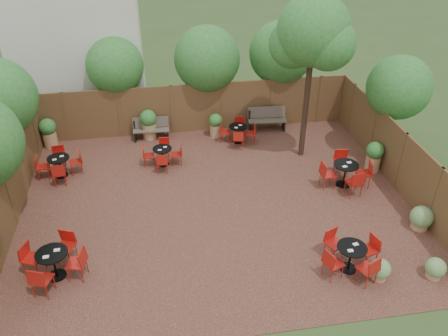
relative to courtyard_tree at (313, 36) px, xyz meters
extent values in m
plane|color=#354F23|center=(-3.53, -2.49, -4.40)|extent=(80.00, 80.00, 0.00)
cube|color=#3B1B18|center=(-3.53, -2.49, -4.39)|extent=(12.00, 10.00, 0.02)
cube|color=brown|center=(-3.53, 2.51, -3.40)|extent=(12.00, 0.08, 2.00)
cube|color=brown|center=(-9.53, -2.49, -3.40)|extent=(0.08, 10.00, 2.00)
cube|color=brown|center=(2.47, -2.49, -3.40)|extent=(0.08, 10.00, 2.00)
cube|color=beige|center=(-8.03, 5.51, -0.40)|extent=(5.00, 4.00, 8.00)
sphere|color=#276922|center=(-6.53, 3.21, -1.75)|extent=(2.16, 2.16, 2.16)
sphere|color=#276922|center=(-3.03, 3.11, -1.63)|extent=(2.55, 2.55, 2.55)
sphere|color=#276922|center=(-0.03, 3.31, -1.63)|extent=(2.55, 2.55, 2.55)
sphere|color=#276922|center=(3.07, -0.49, -1.74)|extent=(2.19, 2.19, 2.19)
cylinder|color=black|center=(0.01, 0.01, -1.97)|extent=(0.25, 0.25, 4.82)
sphere|color=#276922|center=(0.01, 0.01, 0.20)|extent=(2.34, 2.34, 2.34)
sphere|color=#276922|center=(-0.49, 0.41, -0.33)|extent=(1.64, 1.64, 1.64)
sphere|color=#276922|center=(0.41, -0.39, -0.14)|extent=(1.71, 1.71, 1.71)
cube|color=brown|center=(-5.39, 2.06, -3.98)|extent=(1.40, 0.48, 0.05)
cube|color=brown|center=(-5.39, 2.25, -3.73)|extent=(1.39, 0.17, 0.42)
cube|color=black|center=(-6.02, 2.06, -4.19)|extent=(0.08, 0.42, 0.37)
cube|color=black|center=(-4.77, 2.06, -4.19)|extent=(0.08, 0.42, 0.37)
cube|color=brown|center=(-0.79, 2.06, -3.94)|extent=(1.56, 0.59, 0.05)
cube|color=brown|center=(-0.79, 2.27, -3.67)|extent=(1.53, 0.25, 0.46)
cube|color=black|center=(-1.48, 2.06, -4.17)|extent=(0.10, 0.46, 0.41)
cube|color=black|center=(-0.10, 2.06, -4.17)|extent=(0.10, 0.46, 0.41)
cylinder|color=black|center=(-0.52, -5.85, -4.36)|extent=(0.45, 0.45, 0.03)
cylinder|color=black|center=(-0.52, -5.85, -4.00)|extent=(0.05, 0.05, 0.71)
cylinder|color=black|center=(-0.52, -5.85, -3.64)|extent=(0.77, 0.77, 0.03)
cube|color=white|center=(-0.40, -5.77, -3.61)|extent=(0.17, 0.14, 0.02)
cube|color=white|center=(-0.62, -5.97, -3.61)|extent=(0.17, 0.14, 0.02)
cylinder|color=black|center=(-5.05, 0.11, -4.36)|extent=(0.39, 0.39, 0.03)
cylinder|color=black|center=(-5.05, 0.11, -4.05)|extent=(0.04, 0.04, 0.62)
cylinder|color=black|center=(-5.05, 0.11, -3.73)|extent=(0.68, 0.68, 0.03)
cube|color=white|center=(-4.94, 0.18, -3.71)|extent=(0.13, 0.09, 0.01)
cube|color=white|center=(-5.14, 0.00, -3.71)|extent=(0.13, 0.09, 0.01)
cylinder|color=black|center=(-8.53, -0.06, -4.36)|extent=(0.43, 0.43, 0.03)
cylinder|color=black|center=(-8.53, -0.06, -4.02)|extent=(0.05, 0.05, 0.68)
cylinder|color=black|center=(-8.53, -0.06, -3.67)|extent=(0.74, 0.74, 0.03)
cube|color=white|center=(-8.41, 0.02, -3.65)|extent=(0.15, 0.12, 0.01)
cube|color=white|center=(-8.63, -0.18, -3.65)|extent=(0.15, 0.12, 0.01)
cylinder|color=black|center=(0.81, -2.13, -4.36)|extent=(0.47, 0.47, 0.03)
cylinder|color=black|center=(0.81, -2.13, -3.98)|extent=(0.05, 0.05, 0.75)
cylinder|color=black|center=(0.81, -2.13, -3.59)|extent=(0.82, 0.82, 0.03)
cube|color=white|center=(0.94, -2.05, -3.57)|extent=(0.15, 0.11, 0.02)
cube|color=white|center=(0.70, -2.26, -3.57)|extent=(0.15, 0.11, 0.02)
cylinder|color=black|center=(-8.03, -4.88, -4.36)|extent=(0.47, 0.47, 0.03)
cylinder|color=black|center=(-8.03, -4.88, -3.98)|extent=(0.05, 0.05, 0.74)
cylinder|color=black|center=(-8.03, -4.88, -3.60)|extent=(0.81, 0.81, 0.03)
cube|color=white|center=(-7.90, -4.80, -3.58)|extent=(0.18, 0.15, 0.02)
cube|color=white|center=(-8.14, -5.01, -3.58)|extent=(0.18, 0.15, 0.02)
cylinder|color=black|center=(-2.12, 1.31, -4.36)|extent=(0.40, 0.40, 0.03)
cylinder|color=black|center=(-2.12, 1.31, -4.04)|extent=(0.04, 0.04, 0.63)
cylinder|color=black|center=(-2.12, 1.31, -3.72)|extent=(0.68, 0.68, 0.03)
cube|color=white|center=(-2.01, 1.38, -3.70)|extent=(0.14, 0.11, 0.01)
cube|color=white|center=(-2.21, 1.20, -3.70)|extent=(0.14, 0.11, 0.01)
cylinder|color=#AB7D55|center=(-5.47, 2.19, -4.07)|extent=(0.54, 0.54, 0.61)
sphere|color=#276922|center=(-5.47, 2.19, -3.52)|extent=(0.64, 0.64, 0.64)
cylinder|color=#AB7D55|center=(-2.90, 1.91, -4.13)|extent=(0.43, 0.43, 0.50)
sphere|color=#276922|center=(-2.90, 1.91, -3.69)|extent=(0.52, 0.52, 0.52)
cylinder|color=#AB7D55|center=(-9.18, 2.11, -4.08)|extent=(0.52, 0.52, 0.59)
sphere|color=#276922|center=(-9.18, 2.11, -3.55)|extent=(0.62, 0.62, 0.62)
cylinder|color=#AB7D55|center=(2.12, -1.43, -4.09)|extent=(0.50, 0.50, 0.57)
sphere|color=#276922|center=(2.12, -1.43, -3.58)|extent=(0.60, 0.60, 0.60)
cylinder|color=#AB7D55|center=(1.53, -6.45, -4.29)|extent=(0.38, 0.38, 0.17)
sphere|color=#5F8645|center=(1.53, -6.45, -4.07)|extent=(0.52, 0.52, 0.52)
cylinder|color=#AB7D55|center=(0.12, -6.27, -4.29)|extent=(0.39, 0.39, 0.18)
sphere|color=#5F8645|center=(0.12, -6.27, -4.07)|extent=(0.53, 0.53, 0.53)
cylinder|color=#AB7D55|center=(2.17, -4.59, -4.27)|extent=(0.49, 0.49, 0.22)
sphere|color=#5F8645|center=(2.17, -4.59, -3.99)|extent=(0.66, 0.66, 0.66)
camera|label=1|loc=(-5.15, -13.96, 4.36)|focal=36.91mm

